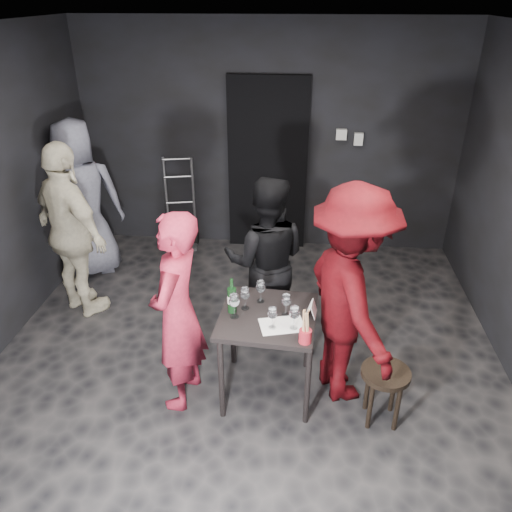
# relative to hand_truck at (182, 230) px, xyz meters

# --- Properties ---
(floor) EXTENTS (4.50, 5.00, 0.02)m
(floor) POSITION_rel_hand_truck_xyz_m (1.08, -2.30, -0.21)
(floor) COLOR black
(floor) RESTS_ON ground
(ceiling) EXTENTS (4.50, 5.00, 0.02)m
(ceiling) POSITION_rel_hand_truck_xyz_m (1.08, -2.30, 2.49)
(ceiling) COLOR silver
(ceiling) RESTS_ON ground
(wall_back) EXTENTS (4.50, 0.04, 2.70)m
(wall_back) POSITION_rel_hand_truck_xyz_m (1.08, 0.20, 1.14)
(wall_back) COLOR black
(wall_back) RESTS_ON ground
(doorway) EXTENTS (0.95, 0.10, 2.10)m
(doorway) POSITION_rel_hand_truck_xyz_m (1.08, 0.14, 0.84)
(doorway) COLOR black
(doorway) RESTS_ON ground
(wallbox_upper) EXTENTS (0.12, 0.06, 0.12)m
(wallbox_upper) POSITION_rel_hand_truck_xyz_m (1.93, 0.15, 1.24)
(wallbox_upper) COLOR #B7B7B2
(wallbox_upper) RESTS_ON wall_back
(wallbox_lower) EXTENTS (0.10, 0.06, 0.14)m
(wallbox_lower) POSITION_rel_hand_truck_xyz_m (2.13, 0.15, 1.19)
(wallbox_lower) COLOR #B7B7B2
(wallbox_lower) RESTS_ON wall_back
(hand_truck) EXTENTS (0.39, 0.33, 1.15)m
(hand_truck) POSITION_rel_hand_truck_xyz_m (0.00, 0.00, 0.00)
(hand_truck) COLOR #B2B2B7
(hand_truck) RESTS_ON floor
(tasting_table) EXTENTS (0.72, 0.72, 0.75)m
(tasting_table) POSITION_rel_hand_truck_xyz_m (1.29, -2.54, 0.44)
(tasting_table) COLOR black
(tasting_table) RESTS_ON floor
(stool) EXTENTS (0.36, 0.36, 0.47)m
(stool) POSITION_rel_hand_truck_xyz_m (2.18, -2.78, 0.17)
(stool) COLOR black
(stool) RESTS_ON floor
(server_red) EXTENTS (0.49, 0.68, 1.74)m
(server_red) POSITION_rel_hand_truck_xyz_m (0.63, -2.68, 0.66)
(server_red) COLOR #AA2139
(server_red) RESTS_ON floor
(woman_black) EXTENTS (0.81, 0.45, 1.66)m
(woman_black) POSITION_rel_hand_truck_xyz_m (1.21, -1.78, 0.62)
(woman_black) COLOR black
(woman_black) RESTS_ON floor
(man_maroon) EXTENTS (1.09, 1.50, 2.11)m
(man_maroon) POSITION_rel_hand_truck_xyz_m (1.90, -2.46, 0.84)
(man_maroon) COLOR #3B0408
(man_maroon) RESTS_ON floor
(bystander_cream) EXTENTS (1.32, 1.16, 2.06)m
(bystander_cream) POSITION_rel_hand_truck_xyz_m (-0.67, -1.55, 0.81)
(bystander_cream) COLOR beige
(bystander_cream) RESTS_ON floor
(bystander_grey) EXTENTS (1.16, 0.90, 2.10)m
(bystander_grey) POSITION_rel_hand_truck_xyz_m (-0.90, -0.76, 0.84)
(bystander_grey) COLOR slate
(bystander_grey) RESTS_ON floor
(tasting_mat) EXTENTS (0.37, 0.29, 0.00)m
(tasting_mat) POSITION_rel_hand_truck_xyz_m (1.40, -2.67, 0.54)
(tasting_mat) COLOR white
(tasting_mat) RESTS_ON tasting_table
(wine_glass_a) EXTENTS (0.10, 0.10, 0.22)m
(wine_glass_a) POSITION_rel_hand_truck_xyz_m (1.04, -2.60, 0.65)
(wine_glass_a) COLOR white
(wine_glass_a) RESTS_ON tasting_table
(wine_glass_b) EXTENTS (0.08, 0.08, 0.20)m
(wine_glass_b) POSITION_rel_hand_truck_xyz_m (1.11, -2.48, 0.64)
(wine_glass_b) COLOR white
(wine_glass_b) RESTS_ON tasting_table
(wine_glass_c) EXTENTS (0.08, 0.08, 0.20)m
(wine_glass_c) POSITION_rel_hand_truck_xyz_m (1.22, -2.37, 0.64)
(wine_glass_c) COLOR white
(wine_glass_c) RESTS_ON tasting_table
(wine_glass_d) EXTENTS (0.08, 0.08, 0.19)m
(wine_glass_d) POSITION_rel_hand_truck_xyz_m (1.33, -2.71, 0.63)
(wine_glass_d) COLOR white
(wine_glass_d) RESTS_ON tasting_table
(wine_glass_e) EXTENTS (0.09, 0.09, 0.21)m
(wine_glass_e) POSITION_rel_hand_truck_xyz_m (1.49, -2.70, 0.64)
(wine_glass_e) COLOR white
(wine_glass_e) RESTS_ON tasting_table
(wine_glass_f) EXTENTS (0.08, 0.08, 0.19)m
(wine_glass_f) POSITION_rel_hand_truck_xyz_m (1.42, -2.54, 0.63)
(wine_glass_f) COLOR white
(wine_glass_f) RESTS_ON tasting_table
(wine_bottle) EXTENTS (0.07, 0.07, 0.29)m
(wine_bottle) POSITION_rel_hand_truck_xyz_m (1.01, -2.53, 0.65)
(wine_bottle) COLOR black
(wine_bottle) RESTS_ON tasting_table
(breadstick_cup) EXTENTS (0.09, 0.09, 0.28)m
(breadstick_cup) POSITION_rel_hand_truck_xyz_m (1.57, -2.85, 0.66)
(breadstick_cup) COLOR maroon
(breadstick_cup) RESTS_ON tasting_table
(reserved_card) EXTENTS (0.10, 0.15, 0.11)m
(reserved_card) POSITION_rel_hand_truck_xyz_m (1.60, -2.52, 0.59)
(reserved_card) COLOR white
(reserved_card) RESTS_ON tasting_table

